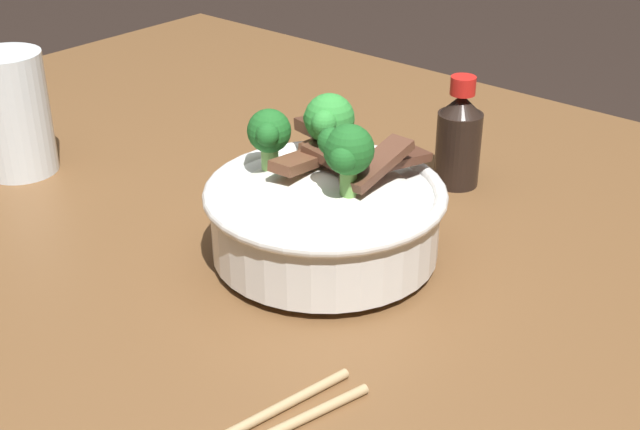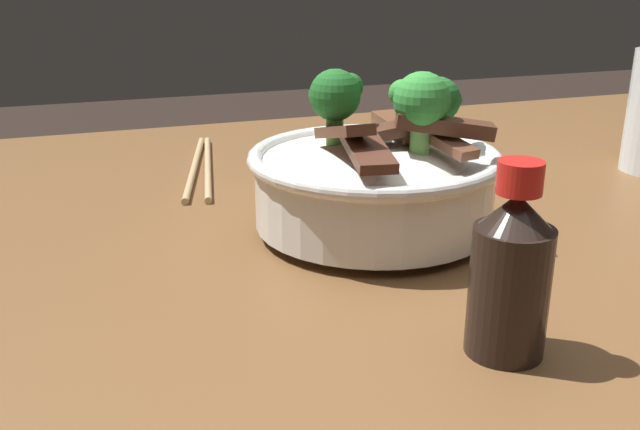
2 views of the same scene
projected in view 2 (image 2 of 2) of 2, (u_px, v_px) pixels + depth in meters
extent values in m
cube|color=brown|center=(441.00, 262.00, 0.61)|extent=(1.27, 0.95, 0.06)
cube|color=brown|center=(599.00, 333.00, 1.27)|extent=(0.06, 0.06, 0.71)
cylinder|color=white|center=(373.00, 227.00, 0.59)|extent=(0.10, 0.10, 0.01)
cylinder|color=white|center=(373.00, 191.00, 0.58)|extent=(0.19, 0.19, 0.06)
torus|color=white|center=(374.00, 157.00, 0.57)|extent=(0.21, 0.21, 0.01)
ellipsoid|color=white|center=(374.00, 168.00, 0.57)|extent=(0.16, 0.16, 0.05)
cube|color=brown|center=(400.00, 126.00, 0.57)|extent=(0.03, 0.06, 0.02)
cube|color=brown|center=(445.00, 141.00, 0.54)|extent=(0.03, 0.06, 0.02)
cube|color=#563323|center=(384.00, 131.00, 0.55)|extent=(0.06, 0.02, 0.02)
cube|color=#563323|center=(344.00, 131.00, 0.53)|extent=(0.02, 0.07, 0.03)
cube|color=#4C2B1E|center=(368.00, 151.00, 0.51)|extent=(0.04, 0.08, 0.02)
cube|color=#563323|center=(445.00, 126.00, 0.53)|extent=(0.08, 0.05, 0.02)
cylinder|color=#7AB256|center=(436.00, 128.00, 0.59)|extent=(0.02, 0.02, 0.02)
sphere|color=#1E6023|center=(437.00, 100.00, 0.58)|extent=(0.04, 0.04, 0.04)
sphere|color=#1E6023|center=(451.00, 100.00, 0.58)|extent=(0.02, 0.02, 0.02)
sphere|color=#1E6023|center=(420.00, 94.00, 0.59)|extent=(0.02, 0.02, 0.02)
cylinder|color=#6BA84C|center=(335.00, 131.00, 0.56)|extent=(0.01, 0.01, 0.03)
sphere|color=#1E6023|center=(335.00, 95.00, 0.55)|extent=(0.04, 0.04, 0.04)
sphere|color=#1E6023|center=(349.00, 87.00, 0.56)|extent=(0.02, 0.02, 0.02)
sphere|color=#1E6023|center=(322.00, 95.00, 0.56)|extent=(0.02, 0.02, 0.02)
cylinder|color=#6BA84C|center=(420.00, 138.00, 0.54)|extent=(0.02, 0.02, 0.03)
sphere|color=green|center=(422.00, 100.00, 0.53)|extent=(0.04, 0.04, 0.04)
sphere|color=green|center=(438.00, 102.00, 0.54)|extent=(0.02, 0.02, 0.02)
sphere|color=green|center=(404.00, 94.00, 0.54)|extent=(0.02, 0.02, 0.02)
cylinder|color=tan|center=(208.00, 166.00, 0.77)|extent=(0.05, 0.24, 0.01)
cylinder|color=tan|center=(194.00, 167.00, 0.77)|extent=(0.06, 0.23, 0.01)
cylinder|color=black|center=(509.00, 291.00, 0.40)|extent=(0.05, 0.05, 0.08)
cone|color=black|center=(517.00, 211.00, 0.38)|extent=(0.04, 0.04, 0.02)
cylinder|color=red|center=(520.00, 177.00, 0.38)|extent=(0.03, 0.03, 0.02)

